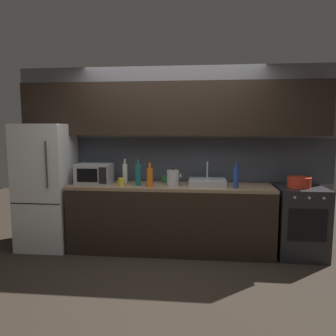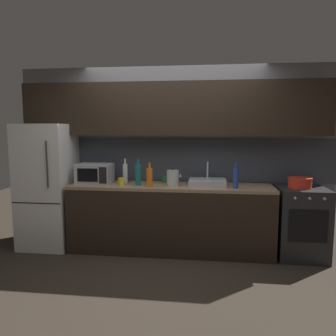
{
  "view_description": "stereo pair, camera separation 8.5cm",
  "coord_description": "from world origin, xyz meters",
  "views": [
    {
      "loc": [
        0.39,
        -3.28,
        1.65
      ],
      "look_at": [
        -0.03,
        0.9,
        1.13
      ],
      "focal_mm": 34.42,
      "sensor_mm": 36.0,
      "label": 1
    },
    {
      "loc": [
        0.47,
        -3.27,
        1.65
      ],
      "look_at": [
        -0.03,
        0.9,
        1.13
      ],
      "focal_mm": 34.42,
      "sensor_mm": 36.0,
      "label": 2
    }
  ],
  "objects": [
    {
      "name": "wine_bottle_clear",
      "position": [
        -0.63,
        0.99,
        1.04
      ],
      "size": [
        0.07,
        0.07,
        0.33
      ],
      "color": "silver",
      "rests_on": "counter_run"
    },
    {
      "name": "microwave",
      "position": [
        -1.04,
        0.92,
        1.04
      ],
      "size": [
        0.46,
        0.35,
        0.27
      ],
      "color": "#A8AAAF",
      "rests_on": "counter_run"
    },
    {
      "name": "mug_yellow",
      "position": [
        -0.63,
        0.78,
        0.95
      ],
      "size": [
        0.09,
        0.09,
        0.1
      ],
      "primitive_type": "cylinder",
      "color": "gold",
      "rests_on": "counter_run"
    },
    {
      "name": "mug_green",
      "position": [
        -0.09,
        1.1,
        0.94
      ],
      "size": [
        0.09,
        0.09,
        0.09
      ],
      "primitive_type": "cylinder",
      "color": "#1E6B2D",
      "rests_on": "counter_run"
    },
    {
      "name": "cooking_pot",
      "position": [
        1.65,
        0.9,
        0.97
      ],
      "size": [
        0.29,
        0.29,
        0.13
      ],
      "color": "red",
      "rests_on": "oven_range"
    },
    {
      "name": "refrigerator",
      "position": [
        -1.72,
        0.9,
        0.85
      ],
      "size": [
        0.68,
        0.69,
        1.7
      ],
      "color": "white",
      "rests_on": "ground"
    },
    {
      "name": "wine_bottle_orange",
      "position": [
        -0.25,
        0.71,
        1.03
      ],
      "size": [
        0.08,
        0.08,
        0.31
      ],
      "color": "orange",
      "rests_on": "counter_run"
    },
    {
      "name": "wine_bottle_teal",
      "position": [
        -0.42,
        0.83,
        1.05
      ],
      "size": [
        0.07,
        0.07,
        0.35
      ],
      "color": "#19666B",
      "rests_on": "counter_run"
    },
    {
      "name": "back_wall",
      "position": [
        0.0,
        1.2,
        1.55
      ],
      "size": [
        4.42,
        0.44,
        2.5
      ],
      "color": "slate",
      "rests_on": "ground"
    },
    {
      "name": "sink_basin",
      "position": [
        0.49,
        0.93,
        0.94
      ],
      "size": [
        0.48,
        0.38,
        0.3
      ],
      "color": "#ADAFB5",
      "rests_on": "counter_run"
    },
    {
      "name": "counter_run",
      "position": [
        0.0,
        0.9,
        0.45
      ],
      "size": [
        2.68,
        0.6,
        0.9
      ],
      "color": "black",
      "rests_on": "ground"
    },
    {
      "name": "ground_plane",
      "position": [
        0.0,
        0.0,
        0.0
      ],
      "size": [
        10.0,
        10.0,
        0.0
      ],
      "primitive_type": "plane",
      "color": "#2D261E"
    },
    {
      "name": "oven_range",
      "position": [
        1.68,
        0.9,
        0.45
      ],
      "size": [
        0.6,
        0.62,
        0.9
      ],
      "color": "#232326",
      "rests_on": "ground"
    },
    {
      "name": "kettle",
      "position": [
        0.04,
        0.85,
        1.0
      ],
      "size": [
        0.19,
        0.16,
        0.23
      ],
      "color": "#B7BABF",
      "rests_on": "counter_run"
    },
    {
      "name": "wine_bottle_blue",
      "position": [
        0.84,
        0.75,
        1.04
      ],
      "size": [
        0.07,
        0.07,
        0.33
      ],
      "color": "#234299",
      "rests_on": "counter_run"
    }
  ]
}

